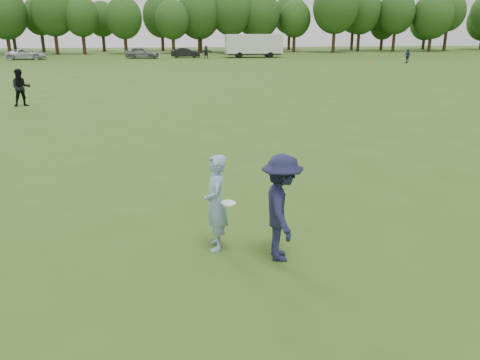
# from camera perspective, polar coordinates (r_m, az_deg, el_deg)

# --- Properties ---
(ground) EXTENTS (200.00, 200.00, 0.00)m
(ground) POSITION_cam_1_polar(r_m,az_deg,el_deg) (9.28, 6.43, -7.52)
(ground) COLOR #345618
(ground) RESTS_ON ground
(thrower) EXTENTS (0.46, 0.68, 1.82)m
(thrower) POSITION_cam_1_polar(r_m,az_deg,el_deg) (8.65, -2.96, -2.81)
(thrower) COLOR #81A3C7
(thrower) RESTS_ON ground
(defender) EXTENTS (0.84, 1.32, 1.94)m
(defender) POSITION_cam_1_polar(r_m,az_deg,el_deg) (8.27, 5.09, -3.41)
(defender) COLOR #1B1C3B
(defender) RESTS_ON ground
(player_far_a) EXTENTS (1.15, 1.02, 1.97)m
(player_far_a) POSITION_cam_1_polar(r_m,az_deg,el_deg) (27.83, -25.13, 10.15)
(player_far_a) COLOR black
(player_far_a) RESTS_ON ground
(player_far_b) EXTENTS (0.69, 1.03, 1.62)m
(player_far_b) POSITION_cam_1_polar(r_m,az_deg,el_deg) (61.26, 19.73, 14.02)
(player_far_b) COLOR navy
(player_far_b) RESTS_ON ground
(player_far_d) EXTENTS (1.67, 0.82, 1.73)m
(player_far_d) POSITION_cam_1_polar(r_m,az_deg,el_deg) (66.86, -4.15, 15.28)
(player_far_d) COLOR #272727
(player_far_d) RESTS_ON ground
(car_c) EXTENTS (5.17, 2.56, 1.41)m
(car_c) POSITION_cam_1_polar(r_m,az_deg,el_deg) (70.58, -24.58, 13.78)
(car_c) COLOR silver
(car_c) RESTS_ON ground
(car_e) EXTENTS (4.74, 2.33, 1.56)m
(car_e) POSITION_cam_1_polar(r_m,az_deg,el_deg) (68.22, -11.86, 14.94)
(car_e) COLOR slate
(car_e) RESTS_ON ground
(car_f) EXTENTS (4.19, 1.63, 1.36)m
(car_f) POSITION_cam_1_polar(r_m,az_deg,el_deg) (69.04, -6.63, 15.15)
(car_f) COLOR black
(car_f) RESTS_ON ground
(field_cone) EXTENTS (0.28, 0.28, 0.30)m
(field_cone) POSITION_cam_1_polar(r_m,az_deg,el_deg) (59.46, 15.42, 13.69)
(field_cone) COLOR #EC4D0C
(field_cone) RESTS_ON ground
(disc_in_play) EXTENTS (0.33, 0.33, 0.05)m
(disc_in_play) POSITION_cam_1_polar(r_m,az_deg,el_deg) (8.45, -1.41, -2.83)
(disc_in_play) COLOR white
(disc_in_play) RESTS_ON ground
(cargo_trailer) EXTENTS (9.00, 2.75, 3.20)m
(cargo_trailer) POSITION_cam_1_polar(r_m,az_deg,el_deg) (69.28, 1.68, 16.17)
(cargo_trailer) COLOR white
(cargo_trailer) RESTS_ON ground
(treeline) EXTENTS (130.35, 18.39, 11.74)m
(treeline) POSITION_cam_1_polar(r_m,az_deg,el_deg) (85.16, -5.14, 19.47)
(treeline) COLOR #332114
(treeline) RESTS_ON ground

